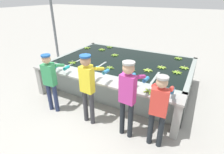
% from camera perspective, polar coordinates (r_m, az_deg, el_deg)
% --- Properties ---
extents(ground_plane, '(80.00, 80.00, 0.00)m').
position_cam_1_polar(ground_plane, '(4.74, -5.73, -11.61)').
color(ground_plane, '#A3A099').
rests_on(ground_plane, ground).
extents(wash_tank, '(4.20, 2.69, 0.91)m').
position_cam_1_polar(wash_tank, '(5.85, 3.65, 1.28)').
color(wash_tank, gray).
rests_on(wash_tank, ground).
extents(work_ledge, '(4.20, 0.45, 0.91)m').
position_cam_1_polar(work_ledge, '(4.54, -4.52, -3.65)').
color(work_ledge, '#9E9E99').
rests_on(work_ledge, ground).
extents(worker_0, '(0.45, 0.73, 1.56)m').
position_cam_1_polar(worker_0, '(4.64, -19.45, -0.34)').
color(worker_0, navy).
rests_on(worker_0, ground).
extents(worker_1, '(0.44, 0.74, 1.71)m').
position_cam_1_polar(worker_1, '(3.93, -7.84, -2.02)').
color(worker_1, '#38383D').
rests_on(worker_1, ground).
extents(worker_2, '(0.45, 0.74, 1.73)m').
position_cam_1_polar(worker_2, '(3.52, 5.31, -5.17)').
color(worker_2, '#1E2328').
rests_on(worker_2, ground).
extents(worker_3, '(0.43, 0.72, 1.57)m').
position_cam_1_polar(worker_3, '(3.46, 15.11, -9.00)').
color(worker_3, '#1E2328').
rests_on(worker_3, ground).
extents(banana_bunch_floating_0, '(0.28, 0.28, 0.08)m').
position_cam_1_polar(banana_bunch_floating_0, '(6.74, -3.31, 8.93)').
color(banana_bunch_floating_0, '#75A333').
rests_on(banana_bunch_floating_0, wash_tank).
extents(banana_bunch_floating_1, '(0.28, 0.28, 0.08)m').
position_cam_1_polar(banana_bunch_floating_1, '(5.04, 20.46, 1.44)').
color(banana_bunch_floating_1, '#7FAD33').
rests_on(banana_bunch_floating_1, wash_tank).
extents(banana_bunch_floating_2, '(0.28, 0.28, 0.08)m').
position_cam_1_polar(banana_bunch_floating_2, '(5.43, 22.51, 2.80)').
color(banana_bunch_floating_2, '#8CB738').
rests_on(banana_bunch_floating_2, wash_tank).
extents(banana_bunch_floating_3, '(0.28, 0.28, 0.08)m').
position_cam_1_polar(banana_bunch_floating_3, '(6.18, 20.85, 5.72)').
color(banana_bunch_floating_3, '#75A333').
rests_on(banana_bunch_floating_3, wash_tank).
extents(banana_bunch_floating_4, '(0.28, 0.26, 0.08)m').
position_cam_1_polar(banana_bunch_floating_4, '(4.95, 11.64, 2.18)').
color(banana_bunch_floating_4, '#9EC642').
rests_on(banana_bunch_floating_4, wash_tank).
extents(banana_bunch_floating_5, '(0.27, 0.28, 0.08)m').
position_cam_1_polar(banana_bunch_floating_5, '(6.10, 0.94, 7.18)').
color(banana_bunch_floating_5, '#7FAD33').
rests_on(banana_bunch_floating_5, wash_tank).
extents(banana_bunch_floating_6, '(0.27, 0.28, 0.08)m').
position_cam_1_polar(banana_bunch_floating_6, '(5.25, 15.92, 3.07)').
color(banana_bunch_floating_6, '#93BC3D').
rests_on(banana_bunch_floating_6, wash_tank).
extents(banana_bunch_floating_7, '(0.27, 0.28, 0.08)m').
position_cam_1_polar(banana_bunch_floating_7, '(7.07, -0.81, 9.76)').
color(banana_bunch_floating_7, '#75A333').
rests_on(banana_bunch_floating_7, wash_tank).
extents(banana_bunch_floating_8, '(0.27, 0.28, 0.08)m').
position_cam_1_polar(banana_bunch_floating_8, '(7.02, -8.12, 9.41)').
color(banana_bunch_floating_8, '#8CB738').
rests_on(banana_bunch_floating_8, wash_tank).
extents(banana_bunch_floating_9, '(0.28, 0.28, 0.08)m').
position_cam_1_polar(banana_bunch_floating_9, '(4.91, 6.03, 2.37)').
color(banana_bunch_floating_9, '#93BC3D').
rests_on(banana_bunch_floating_9, wash_tank).
extents(banana_bunch_floating_10, '(0.28, 0.27, 0.08)m').
position_cam_1_polar(banana_bunch_floating_10, '(5.55, -12.75, 4.65)').
color(banana_bunch_floating_10, '#7FAD33').
rests_on(banana_bunch_floating_10, wash_tank).
extents(banana_bunch_floating_11, '(0.27, 0.27, 0.08)m').
position_cam_1_polar(banana_bunch_floating_11, '(5.02, -0.82, 3.05)').
color(banana_bunch_floating_11, '#75A333').
rests_on(banana_bunch_floating_11, wash_tank).
extents(banana_bunch_ledge_0, '(0.26, 0.28, 0.08)m').
position_cam_1_polar(banana_bunch_ledge_0, '(3.89, 12.12, -4.57)').
color(banana_bunch_ledge_0, '#8CB738').
rests_on(banana_bunch_ledge_0, work_ledge).
extents(knife_0, '(0.32, 0.19, 0.02)m').
position_cam_1_polar(knife_0, '(5.20, -17.58, 2.54)').
color(knife_0, silver).
rests_on(knife_0, work_ledge).
extents(knife_1, '(0.34, 0.13, 0.02)m').
position_cam_1_polar(knife_1, '(5.51, -20.59, 3.36)').
color(knife_1, silver).
rests_on(knife_1, work_ledge).
extents(support_post_left, '(0.09, 0.09, 3.20)m').
position_cam_1_polar(support_post_left, '(6.99, -18.21, 14.00)').
color(support_post_left, slate).
rests_on(support_post_left, ground).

